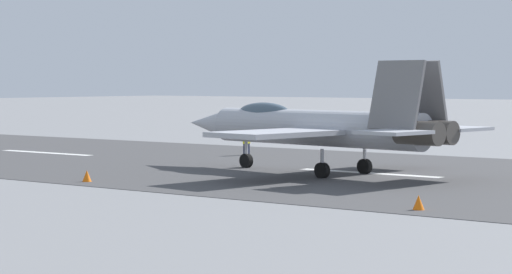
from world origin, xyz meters
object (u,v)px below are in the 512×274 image
Objects in this scene: marker_cone_near at (419,203)px; fighter_jet at (317,126)px; marker_cone_mid at (87,176)px; crew_person at (247,143)px.

fighter_jet is at bearing -41.90° from marker_cone_near.
fighter_jet is 32.17× the size of marker_cone_mid.
marker_cone_near is at bearing 180.00° from marker_cone_mid.
fighter_jet is 32.17× the size of marker_cone_near.
marker_cone_mid is (17.01, 0.00, 0.00)m from marker_cone_near.
crew_person is at bearing -39.55° from marker_cone_near.
fighter_jet reaches higher than marker_cone_mid.
crew_person is 18.31m from marker_cone_mid.
crew_person is at bearing -75.84° from marker_cone_mid.
fighter_jet is at bearing -121.94° from marker_cone_mid.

